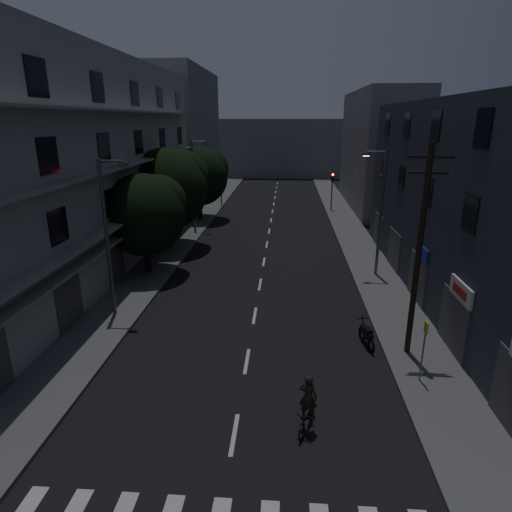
# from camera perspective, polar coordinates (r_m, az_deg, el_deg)

# --- Properties ---
(ground) EXTENTS (160.00, 160.00, 0.00)m
(ground) POSITION_cam_1_polar(r_m,az_deg,el_deg) (36.00, 1.49, 1.75)
(ground) COLOR black
(ground) RESTS_ON ground
(sidewalk_left) EXTENTS (3.00, 90.00, 0.15)m
(sidewalk_left) POSITION_cam_1_polar(r_m,az_deg,el_deg) (37.06, -10.18, 2.06)
(sidewalk_left) COLOR #565659
(sidewalk_left) RESTS_ON ground
(sidewalk_right) EXTENTS (3.00, 90.00, 0.15)m
(sidewalk_right) POSITION_cam_1_polar(r_m,az_deg,el_deg) (36.43, 13.36, 1.58)
(sidewalk_right) COLOR #565659
(sidewalk_right) RESTS_ON ground
(lane_markings) EXTENTS (0.15, 60.50, 0.01)m
(lane_markings) POSITION_cam_1_polar(r_m,az_deg,el_deg) (42.03, 1.89, 4.10)
(lane_markings) COLOR beige
(lane_markings) RESTS_ON ground
(building_left) EXTENTS (7.00, 36.00, 14.00)m
(building_left) POSITION_cam_1_polar(r_m,az_deg,el_deg) (30.85, -22.35, 11.01)
(building_left) COLOR #A1A09C
(building_left) RESTS_ON ground
(building_right) EXTENTS (6.19, 28.00, 11.00)m
(building_right) POSITION_cam_1_polar(r_m,az_deg,el_deg) (26.15, 27.74, 5.97)
(building_right) COLOR #2A303A
(building_right) RESTS_ON ground
(building_far_left) EXTENTS (6.00, 20.00, 16.00)m
(building_far_left) POSITION_cam_1_polar(r_m,az_deg,el_deg) (59.17, -9.48, 15.67)
(building_far_left) COLOR slate
(building_far_left) RESTS_ON ground
(building_far_right) EXTENTS (6.00, 20.00, 13.00)m
(building_far_right) POSITION_cam_1_polar(r_m,az_deg,el_deg) (52.72, 15.98, 13.38)
(building_far_right) COLOR slate
(building_far_right) RESTS_ON ground
(building_far_end) EXTENTS (24.00, 8.00, 10.00)m
(building_far_end) POSITION_cam_1_polar(r_m,az_deg,el_deg) (79.73, 3.09, 14.20)
(building_far_end) COLOR slate
(building_far_end) RESTS_ON ground
(tree_near) EXTENTS (5.31, 5.31, 6.55)m
(tree_near) POSITION_cam_1_polar(r_m,az_deg,el_deg) (28.63, -14.61, 5.74)
(tree_near) COLOR black
(tree_near) RESTS_ON sidewalk_left
(tree_mid) EXTENTS (6.30, 6.30, 7.76)m
(tree_mid) POSITION_cam_1_polar(r_m,az_deg,el_deg) (34.36, -11.68, 9.15)
(tree_mid) COLOR black
(tree_mid) RESTS_ON sidewalk_left
(tree_far) EXTENTS (5.83, 5.83, 7.21)m
(tree_far) POSITION_cam_1_polar(r_m,az_deg,el_deg) (44.08, -7.53, 10.76)
(tree_far) COLOR black
(tree_far) RESTS_ON sidewalk_left
(traffic_signal_far_right) EXTENTS (0.28, 0.37, 4.10)m
(traffic_signal_far_right) POSITION_cam_1_polar(r_m,az_deg,el_deg) (48.93, 10.14, 9.47)
(traffic_signal_far_right) COLOR black
(traffic_signal_far_right) RESTS_ON sidewalk_right
(traffic_signal_far_left) EXTENTS (0.28, 0.37, 4.10)m
(traffic_signal_far_left) POSITION_cam_1_polar(r_m,az_deg,el_deg) (51.66, -4.69, 10.11)
(traffic_signal_far_left) COLOR black
(traffic_signal_far_left) RESTS_ON sidewalk_left
(street_lamp_left_near) EXTENTS (1.51, 0.25, 8.00)m
(street_lamp_left_near) POSITION_cam_1_polar(r_m,az_deg,el_deg) (22.57, -19.05, 3.13)
(street_lamp_left_near) COLOR #5A5B62
(street_lamp_left_near) RESTS_ON sidewalk_left
(street_lamp_right) EXTENTS (1.51, 0.25, 8.00)m
(street_lamp_right) POSITION_cam_1_polar(r_m,az_deg,el_deg) (28.27, 16.15, 6.20)
(street_lamp_right) COLOR #56565D
(street_lamp_right) RESTS_ON sidewalk_right
(street_lamp_left_far) EXTENTS (1.51, 0.25, 8.00)m
(street_lamp_left_far) POSITION_cam_1_polar(r_m,az_deg,el_deg) (39.95, -8.20, 9.92)
(street_lamp_left_far) COLOR slate
(street_lamp_left_far) RESTS_ON sidewalk_left
(utility_pole) EXTENTS (1.80, 0.24, 9.00)m
(utility_pole) POSITION_cam_1_polar(r_m,az_deg,el_deg) (18.69, 20.93, 0.85)
(utility_pole) COLOR black
(utility_pole) RESTS_ON sidewalk_right
(bus_stop_sign) EXTENTS (0.06, 0.35, 2.52)m
(bus_stop_sign) POSITION_cam_1_polar(r_m,az_deg,el_deg) (17.80, 21.55, -10.43)
(bus_stop_sign) COLOR #595B60
(bus_stop_sign) RESTS_ON sidewalk_right
(motorcycle) EXTENTS (0.61, 1.91, 1.23)m
(motorcycle) POSITION_cam_1_polar(r_m,az_deg,el_deg) (20.50, 14.54, -10.27)
(motorcycle) COLOR black
(motorcycle) RESTS_ON ground
(cyclist) EXTENTS (1.10, 1.74, 2.09)m
(cyclist) POSITION_cam_1_polar(r_m,az_deg,el_deg) (15.16, 6.89, -19.87)
(cyclist) COLOR black
(cyclist) RESTS_ON ground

